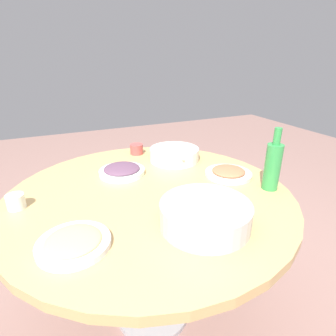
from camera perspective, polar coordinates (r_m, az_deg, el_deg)
name	(u,v)px	position (r m, az deg, el deg)	size (l,w,h in m)	color
ground	(153,311)	(1.66, -3.19, -27.94)	(8.00, 8.00, 0.00)	#8B675F
round_dining_table	(150,214)	(1.25, -3.81, -9.76)	(1.23, 1.23, 0.73)	#99999E
rice_bowl	(205,214)	(0.95, 7.84, -9.64)	(0.31, 0.31, 0.10)	#B2B5BA
soup_bowl	(174,155)	(1.52, 1.33, 2.82)	(0.30, 0.27, 0.07)	white
dish_noodles	(74,242)	(0.91, -19.31, -14.58)	(0.23, 0.23, 0.04)	silver
dish_eggplant	(122,170)	(1.36, -9.70, -0.49)	(0.22, 0.22, 0.05)	white
dish_tofu_braise	(228,172)	(1.36, 12.65, -0.92)	(0.23, 0.23, 0.04)	silver
green_bottle	(273,165)	(1.25, 21.24, 0.55)	(0.07, 0.07, 0.28)	green
tea_cup_near	(137,149)	(1.63, -6.65, 3.98)	(0.08, 0.08, 0.06)	#BF4744
tea_cup_far	(16,202)	(1.20, -29.47, -6.18)	(0.07, 0.07, 0.06)	white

